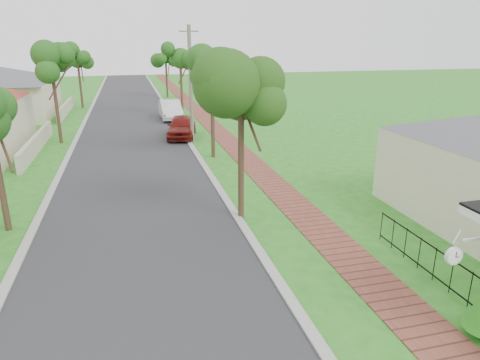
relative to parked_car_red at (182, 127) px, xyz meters
name	(u,v)px	position (x,y,z in m)	size (l,w,h in m)	color
ground	(285,339)	(-0.40, -21.68, -0.75)	(160.00, 160.00, 0.00)	#28701A
road	(132,146)	(-3.40, -1.68, -0.75)	(7.00, 120.00, 0.02)	#28282B
kerb_right	(189,143)	(0.25, -1.68, -0.75)	(0.30, 120.00, 0.10)	#9E9E99
kerb_left	(72,149)	(-7.05, -1.68, -0.75)	(0.30, 120.00, 0.10)	#9E9E99
sidewalk	(227,140)	(2.85, -1.68, -0.75)	(1.50, 120.00, 0.03)	brown
picket_fence	(470,288)	(4.50, -21.68, -0.22)	(0.03, 8.02, 1.00)	black
street_trees	(128,67)	(-3.27, 5.17, 3.78)	(10.70, 37.65, 5.89)	#382619
parked_car_red	(182,127)	(0.00, 0.00, 0.00)	(1.78, 4.42, 1.51)	maroon
parked_car_white	(171,110)	(0.00, 7.53, 0.03)	(1.66, 4.76, 1.57)	white
near_tree	(241,90)	(0.40, -14.68, 4.04)	(2.34, 2.34, 6.00)	#382619
utility_pole	(191,85)	(0.50, -1.68, 2.98)	(1.20, 0.24, 7.35)	#786A5D
station_clock	(455,255)	(3.29, -22.28, 1.20)	(1.06, 0.13, 0.58)	white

